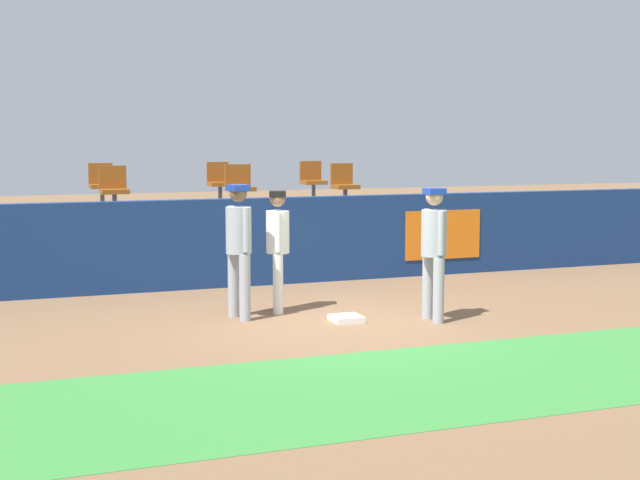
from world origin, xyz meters
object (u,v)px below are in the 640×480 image
Objects in this scene: player_coach_visitor at (239,242)px; player_runner_visitor at (434,244)px; first_base at (346,318)px; seat_front_left at (114,187)px; player_fielder_home at (278,243)px; seat_back_left at (102,182)px; seat_back_right at (312,179)px; seat_back_center at (219,180)px; seat_front_center at (240,185)px; seat_front_right at (344,183)px.

player_runner_visitor is at bearing 53.33° from player_coach_visitor.
seat_front_left is at bearing 116.40° from first_base.
player_coach_visitor is 4.29m from seat_front_left.
seat_front_left is at bearing -138.07° from player_fielder_home.
player_runner_visitor is (1.76, -1.34, 0.05)m from player_fielder_home.
seat_back_right is (4.32, 0.00, 0.00)m from seat_back_left.
seat_back_right is at bearing 0.01° from seat_back_center.
player_fielder_home is at bearing -65.70° from seat_front_left.
seat_back_left reaches higher than first_base.
player_coach_visitor is 6.07m from seat_back_center.
player_fielder_home is 2.05× the size of seat_back_left.
seat_back_right is (2.60, 5.65, 0.62)m from player_fielder_home.
seat_back_left is at bearing -145.44° from player_fielder_home.
player_fielder_home is 4.27m from seat_front_left.
first_base is 0.48× the size of seat_front_center.
player_runner_visitor is 6.28m from seat_front_left.
seat_front_right is at bearing -90.81° from seat_back_right.
player_runner_visitor reaches higher than first_base.
first_base is at bearing -111.84° from seat_front_right.
player_coach_visitor is 6.77m from seat_back_right.
player_runner_visitor is at bearing -18.91° from first_base.
player_fielder_home is 0.96× the size of player_runner_visitor.
player_runner_visitor is 2.14× the size of seat_front_right.
seat_front_center is at bearing -92.55° from seat_back_center.
player_coach_visitor is at bearing -128.08° from seat_front_right.
seat_back_center is at bearing -169.66° from player_runner_visitor.
seat_back_center is at bearing 155.35° from player_coach_visitor.
player_coach_visitor is (-0.65, -0.27, 0.07)m from player_fielder_home.
seat_back_center is at bearing 37.61° from seat_front_left.
seat_front_left is (-1.74, 3.85, 0.62)m from player_fielder_home.
seat_back_center is (-1.16, 6.98, 0.58)m from player_runner_visitor.
seat_front_left is 4.31m from seat_front_right.
seat_front_center is (-0.13, 4.80, 1.58)m from first_base.
seat_back_left is (-3.47, 6.98, 0.58)m from player_runner_visitor.
seat_front_center is at bearing 0.00° from seat_front_left.
seat_back_right reaches higher than player_runner_visitor.
seat_back_center is at bearing 137.63° from seat_front_right.
seat_front_right is (1.97, -1.80, -0.00)m from seat_back_center.
seat_back_center is 1.00× the size of seat_front_right.
seat_front_center reaches higher than player_runner_visitor.
player_runner_visitor reaches higher than player_fielder_home.
player_coach_visitor reaches higher than player_runner_visitor.
seat_front_right is (1.93, 4.80, 1.58)m from first_base.
player_fielder_home is 2.05× the size of seat_front_left.
player_coach_visitor is at bearing -49.88° from player_fielder_home.
first_base is at bearing 49.31° from player_coach_visitor.
seat_back_right is at bearing 138.50° from player_coach_visitor.
player_runner_visitor is 2.63m from player_coach_visitor.
player_coach_visitor reaches higher than player_fielder_home.
player_runner_visitor is at bearing -76.58° from seat_front_center.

